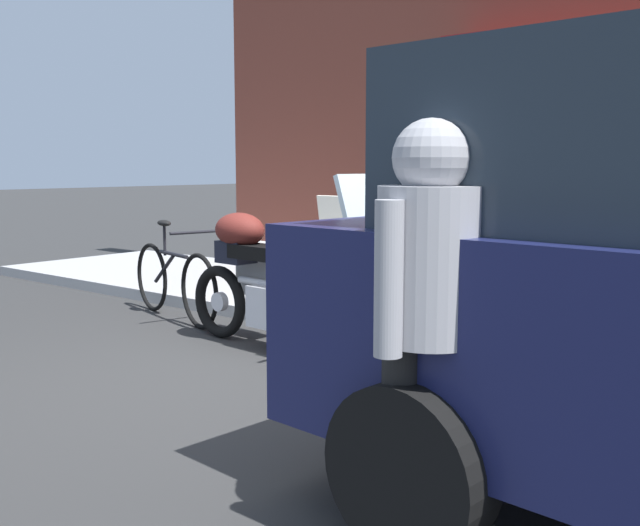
{
  "coord_description": "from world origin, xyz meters",
  "views": [
    {
      "loc": [
        3.39,
        -3.52,
        1.44
      ],
      "look_at": [
        -0.14,
        0.82,
        0.7
      ],
      "focal_mm": 41.4,
      "sensor_mm": 36.0,
      "label": 1
    }
  ],
  "objects_px": {
    "parked_bicycle": "(174,280)",
    "touring_motorcycle": "(275,275)",
    "pedestrian_walking": "(428,286)",
    "sandwich_board_sign": "(350,244)"
  },
  "relations": [
    {
      "from": "sandwich_board_sign",
      "to": "touring_motorcycle",
      "type": "bearing_deg",
      "value": -69.78
    },
    {
      "from": "pedestrian_walking",
      "to": "sandwich_board_sign",
      "type": "bearing_deg",
      "value": 130.11
    },
    {
      "from": "parked_bicycle",
      "to": "pedestrian_walking",
      "type": "distance_m",
      "value": 4.61
    },
    {
      "from": "pedestrian_walking",
      "to": "sandwich_board_sign",
      "type": "relative_size",
      "value": 1.59
    },
    {
      "from": "touring_motorcycle",
      "to": "sandwich_board_sign",
      "type": "height_order",
      "value": "touring_motorcycle"
    },
    {
      "from": "touring_motorcycle",
      "to": "sandwich_board_sign",
      "type": "distance_m",
      "value": 2.05
    },
    {
      "from": "parked_bicycle",
      "to": "pedestrian_walking",
      "type": "bearing_deg",
      "value": -28.02
    },
    {
      "from": "parked_bicycle",
      "to": "touring_motorcycle",
      "type": "bearing_deg",
      "value": -9.54
    },
    {
      "from": "touring_motorcycle",
      "to": "parked_bicycle",
      "type": "height_order",
      "value": "touring_motorcycle"
    },
    {
      "from": "touring_motorcycle",
      "to": "parked_bicycle",
      "type": "xyz_separation_m",
      "value": [
        -1.53,
        0.26,
        -0.22
      ]
    }
  ]
}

